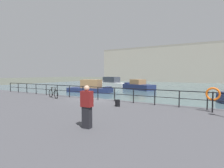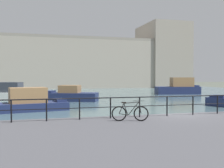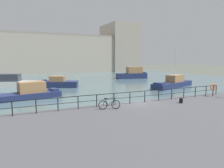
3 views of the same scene
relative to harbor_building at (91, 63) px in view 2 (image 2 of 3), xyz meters
The scene contains 9 objects.
ground_plane 59.34m from the harbor_building, 95.81° to the right, with size 240.00×240.00×0.00m, color #4C5147.
water_basin 29.85m from the harbor_building, 101.85° to the right, with size 80.00×60.00×0.01m, color #476066.
harbor_building is the anchor object (origin of this frame).
moored_green_narrowboat 33.46m from the harbor_building, 73.26° to the right, with size 7.75×3.58×2.86m.
moored_blue_motorboat 41.43m from the harbor_building, 104.03° to the right, with size 6.83×4.74×1.94m.
moored_white_yacht 41.01m from the harbor_building, 115.92° to the right, with size 9.09×5.09×2.29m.
moored_cabin_cruiser 50.80m from the harbor_building, 106.97° to the right, with size 7.62×3.88×2.04m.
quay_railing 60.02m from the harbor_building, 96.66° to the right, with size 22.23×0.07×1.08m.
parked_bicycle 61.44m from the harbor_building, 98.86° to the right, with size 1.72×0.53×0.98m.
Camera 2 is at (-7.57, -13.70, 3.00)m, focal length 42.36 mm.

